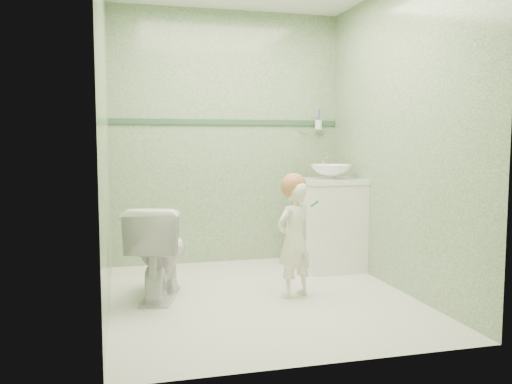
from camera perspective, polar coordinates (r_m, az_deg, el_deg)
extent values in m
plane|color=white|center=(4.05, 0.54, -11.26)|extent=(2.50, 2.50, 0.00)
cube|color=#698C63|center=(5.10, -3.08, 5.84)|extent=(2.20, 0.04, 2.40)
cube|color=#698C63|center=(2.69, 7.45, 6.18)|extent=(2.20, 0.04, 2.40)
cube|color=#698C63|center=(3.75, -16.00, 5.79)|extent=(0.04, 2.50, 2.40)
cube|color=#698C63|center=(4.29, 14.96, 5.75)|extent=(0.04, 2.50, 2.40)
cube|color=#32533C|center=(5.09, -3.06, 7.53)|extent=(2.20, 0.02, 0.05)
cube|color=white|center=(4.87, 8.01, -3.63)|extent=(0.52, 0.50, 0.80)
cube|color=white|center=(4.83, 8.07, 1.19)|extent=(0.54, 0.52, 0.04)
imported|color=white|center=(4.82, 8.09, 2.18)|extent=(0.37, 0.37, 0.13)
cylinder|color=silver|center=(5.00, 7.22, 2.95)|extent=(0.03, 0.03, 0.18)
cylinder|color=silver|center=(4.95, 7.45, 3.85)|extent=(0.02, 0.12, 0.02)
cylinder|color=silver|center=(5.28, 6.06, 6.68)|extent=(0.26, 0.02, 0.02)
cylinder|color=silver|center=(5.28, 6.76, 7.21)|extent=(0.07, 0.07, 0.09)
cylinder|color=#673CA0|center=(5.27, 6.81, 7.97)|extent=(0.01, 0.01, 0.17)
cylinder|color=red|center=(5.29, 6.82, 7.96)|extent=(0.01, 0.01, 0.17)
cylinder|color=#4672D8|center=(5.27, 6.68, 7.98)|extent=(0.01, 0.01, 0.17)
imported|color=white|center=(4.03, -10.46, -6.31)|extent=(0.55, 0.76, 0.70)
imported|color=white|center=(3.97, 4.14, -5.14)|extent=(0.38, 0.32, 0.87)
sphere|color=#AB693D|center=(3.94, 4.07, 0.65)|extent=(0.19, 0.19, 0.19)
cylinder|color=#189881|center=(3.89, 6.34, -1.28)|extent=(0.02, 0.14, 0.06)
cube|color=white|center=(3.88, 5.20, -0.69)|extent=(0.03, 0.02, 0.02)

